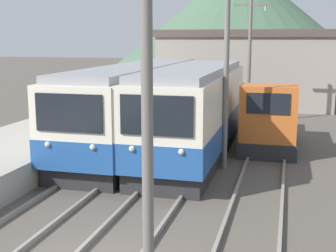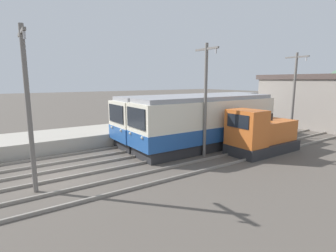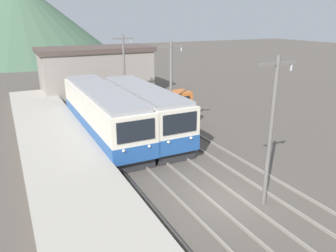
{
  "view_description": "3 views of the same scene",
  "coord_description": "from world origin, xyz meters",
  "px_view_note": "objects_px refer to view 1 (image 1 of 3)",
  "views": [
    {
      "loc": [
        3.97,
        -8.48,
        4.9
      ],
      "look_at": [
        -0.08,
        7.09,
        1.85
      ],
      "focal_mm": 50.0,
      "sensor_mm": 36.0,
      "label": 1
    },
    {
      "loc": [
        13.94,
        -2.43,
        4.83
      ],
      "look_at": [
        -0.13,
        7.13,
        1.86
      ],
      "focal_mm": 28.0,
      "sensor_mm": 36.0,
      "label": 2
    },
    {
      "loc": [
        -8.66,
        -11.48,
        8.53
      ],
      "look_at": [
        0.52,
        6.84,
        1.76
      ],
      "focal_mm": 35.0,
      "sensor_mm": 36.0,
      "label": 3
    }
  ],
  "objects_px": {
    "commuter_train_left": "(138,109)",
    "commuter_train_center": "(194,115)",
    "shunting_locomotive": "(270,122)",
    "catenary_mast_mid": "(227,67)",
    "catenary_mast_far": "(250,56)",
    "catenary_mast_near": "(148,102)"
  },
  "relations": [
    {
      "from": "commuter_train_left",
      "to": "catenary_mast_mid",
      "type": "height_order",
      "value": "catenary_mast_mid"
    },
    {
      "from": "commuter_train_center",
      "to": "catenary_mast_near",
      "type": "distance_m",
      "value": 11.76
    },
    {
      "from": "catenary_mast_mid",
      "to": "commuter_train_left",
      "type": "bearing_deg",
      "value": 147.84
    },
    {
      "from": "shunting_locomotive",
      "to": "catenary_mast_near",
      "type": "bearing_deg",
      "value": -96.3
    },
    {
      "from": "catenary_mast_near",
      "to": "catenary_mast_mid",
      "type": "bearing_deg",
      "value": 90.0
    },
    {
      "from": "catenary_mast_mid",
      "to": "catenary_mast_far",
      "type": "bearing_deg",
      "value": 90.0
    },
    {
      "from": "commuter_train_center",
      "to": "catenary_mast_far",
      "type": "height_order",
      "value": "catenary_mast_far"
    },
    {
      "from": "commuter_train_center",
      "to": "catenary_mast_mid",
      "type": "xyz_separation_m",
      "value": [
        1.51,
        -1.61,
        2.11
      ]
    },
    {
      "from": "commuter_train_center",
      "to": "commuter_train_left",
      "type": "bearing_deg",
      "value": 158.62
    },
    {
      "from": "commuter_train_center",
      "to": "catenary_mast_far",
      "type": "distance_m",
      "value": 8.64
    },
    {
      "from": "catenary_mast_mid",
      "to": "commuter_train_center",
      "type": "bearing_deg",
      "value": 133.08
    },
    {
      "from": "commuter_train_center",
      "to": "shunting_locomotive",
      "type": "distance_m",
      "value": 3.67
    },
    {
      "from": "commuter_train_center",
      "to": "catenary_mast_far",
      "type": "bearing_deg",
      "value": 79.64
    },
    {
      "from": "commuter_train_center",
      "to": "catenary_mast_near",
      "type": "xyz_separation_m",
      "value": [
        1.51,
        -11.47,
        2.11
      ]
    },
    {
      "from": "shunting_locomotive",
      "to": "catenary_mast_near",
      "type": "relative_size",
      "value": 0.74
    },
    {
      "from": "catenary_mast_near",
      "to": "catenary_mast_far",
      "type": "relative_size",
      "value": 1.0
    },
    {
      "from": "catenary_mast_far",
      "to": "commuter_train_center",
      "type": "bearing_deg",
      "value": -100.36
    },
    {
      "from": "shunting_locomotive",
      "to": "catenary_mast_mid",
      "type": "xyz_separation_m",
      "value": [
        -1.49,
        -3.66,
        2.64
      ]
    },
    {
      "from": "commuter_train_left",
      "to": "commuter_train_center",
      "type": "xyz_separation_m",
      "value": [
        2.8,
        -1.1,
        0.02
      ]
    },
    {
      "from": "catenary_mast_far",
      "to": "catenary_mast_mid",
      "type": "bearing_deg",
      "value": -90.0
    },
    {
      "from": "commuter_train_center",
      "to": "catenary_mast_mid",
      "type": "relative_size",
      "value": 1.64
    },
    {
      "from": "shunting_locomotive",
      "to": "catenary_mast_near",
      "type": "distance_m",
      "value": 13.85
    }
  ]
}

